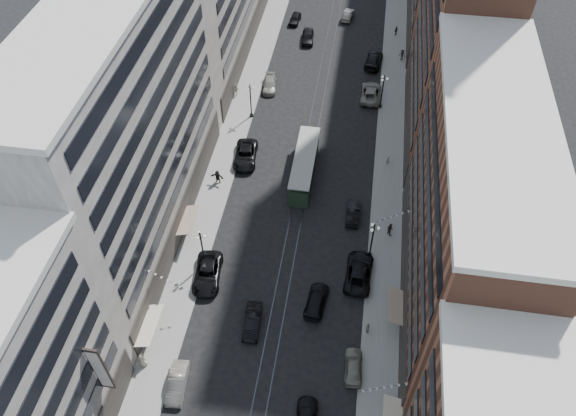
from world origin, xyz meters
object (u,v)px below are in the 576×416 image
Objects in this scene: car_2 at (208,274)px; pedestrian_9 at (402,55)px; car_12 at (374,60)px; pedestrian_6 at (236,90)px; streetcar at (304,167)px; car_14 at (348,15)px; car_5 at (252,321)px; lamppost_se_far at (372,240)px; car_4 at (354,366)px; car_7 at (246,155)px; pedestrian_1 at (143,360)px; pedestrian_4 at (368,328)px; car_10 at (353,212)px; car_13 at (308,37)px; car_1 at (177,383)px; pedestrian_8 at (388,160)px; car_extra_1 at (359,272)px; pedestrian_5 at (217,177)px; lamppost_se_mid at (382,90)px; pedestrian_2 at (186,229)px; car_9 at (295,19)px; lamppost_sw_far at (202,248)px; car_extra_0 at (317,300)px; lamppost_sw_mid at (251,99)px; pedestrian_extra_0 at (396,31)px; car_8 at (270,84)px; pedestrian_7 at (390,229)px; car_11 at (371,93)px.

car_2 is 51.06m from pedestrian_9.
pedestrian_6 reaches higher than car_12.
car_14 is (2.39, 40.88, -0.79)m from streetcar.
lamppost_se_far is at bearing 40.03° from car_5.
pedestrian_6 reaches higher than car_5.
car_4 is 0.69× the size of car_7.
pedestrian_1 is (-12.04, -29.05, -0.40)m from streetcar.
streetcar is at bearing 27.73° from pedestrian_4.
car_10 is 0.91× the size of car_13.
car_1 is 28.63m from car_10.
car_7 is 18.93m from pedestrian_8.
car_extra_1 is (20.59, -30.69, -0.20)m from pedestrian_6.
pedestrian_8 is (21.49, 6.75, -0.16)m from pedestrian_5.
lamppost_se_mid is 22.51m from car_7.
pedestrian_2 is 0.36× the size of car_13.
car_9 is 46.46m from car_10.
lamppost_sw_far is 9.99m from car_5.
car_1 is at bearing -98.39° from car_13.
lamppost_se_far reaches higher than car_10.
pedestrian_9 is (21.31, 44.99, -2.03)m from lamppost_sw_far.
pedestrian_4 is at bearing 161.99° from car_extra_0.
lamppost_sw_mid is 32.73m from pedestrian_extra_0.
car_8 is 17.86m from car_12.
car_14 is (11.59, 30.01, -2.36)m from lamppost_sw_mid.
pedestrian_7 is (3.70, -35.52, 0.15)m from car_12.
car_extra_1 is at bearing 115.76° from pedestrian_7.
pedestrian_5 is at bearing 80.64° from car_14.
car_7 is at bearing 83.04° from car_2.
car_5 is at bearing -78.55° from lamppost_sw_mid.
lamppost_se_far is 15.30m from streetcar.
lamppost_sw_mid is 23.31m from pedestrian_2.
car_4 is (-0.80, -14.27, -2.37)m from lamppost_se_far.
car_13 is at bearing 78.46° from car_2.
pedestrian_5 reaches higher than car_7.
pedestrian_8 is (22.71, 32.68, -0.16)m from pedestrian_1.
pedestrian_2 is 50.60m from car_9.
pedestrian_6 is 1.20× the size of pedestrian_extra_0.
pedestrian_9 is at bearing -112.43° from car_11.
pedestrian_1 is at bearing 67.79° from car_11.
lamppost_se_far reaches higher than pedestrian_4.
pedestrian_9 is (2.91, 40.99, -2.03)m from lamppost_se_far.
lamppost_sw_far is at bearing 107.93° from car_2.
car_13 is at bearing 83.61° from lamppost_sw_far.
pedestrian_1 reaches higher than car_extra_1.
car_extra_0 is (-5.57, 2.60, -0.20)m from pedestrian_4.
car_8 is at bearing 90.77° from pedestrian_5.
pedestrian_9 is at bearing 64.66° from lamppost_sw_far.
pedestrian_9 reaches higher than pedestrian_4.
pedestrian_6 is 1.00× the size of pedestrian_9.
car_extra_1 is at bearing -51.29° from car_7.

